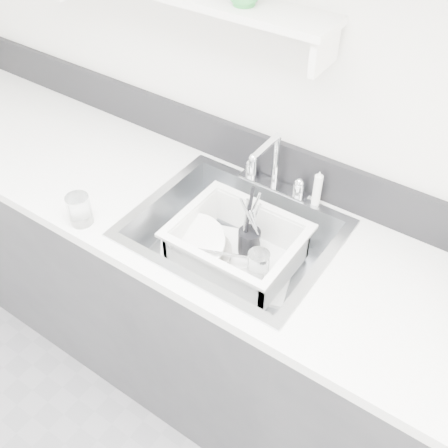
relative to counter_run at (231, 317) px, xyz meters
The scene contains 12 objects.
counter_run is the anchor object (origin of this frame).
backsplash 0.62m from the counter_run, 90.00° to the left, with size 3.20×0.02×0.16m, color black.
sink 0.37m from the counter_run, ahead, with size 0.64×0.52×0.20m, color silver, non-canonical shape.
faucet 0.58m from the counter_run, 90.00° to the left, with size 0.26×0.18×0.23m.
side_sprayer 0.61m from the counter_run, 57.89° to the left, with size 0.03×0.03×0.14m, color white.
wash_tub 0.37m from the counter_run, 61.08° to the left, with size 0.41×0.33×0.16m, color white, non-canonical shape.
plate_stack 0.36m from the counter_run, 157.83° to the right, with size 0.27×0.26×0.11m.
utensil_cup 0.37m from the counter_run, 75.04° to the left, with size 0.08×0.08×0.26m.
ladle 0.36m from the counter_run, 163.49° to the right, with size 0.28×0.10×0.08m, color silver, non-canonical shape.
tumbler_in_tub 0.37m from the counter_run, ahead, with size 0.07×0.07×0.10m, color white.
tumbler_counter 0.71m from the counter_run, 149.39° to the right, with size 0.07×0.07×0.10m, color white.
bowl_small 0.34m from the counter_run, 28.55° to the right, with size 0.10×0.10×0.03m, color white.
Camera 1 is at (0.66, 0.18, 2.07)m, focal length 42.00 mm.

